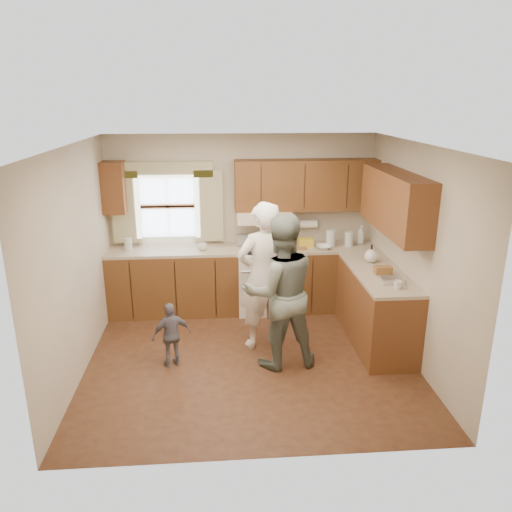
{
  "coord_description": "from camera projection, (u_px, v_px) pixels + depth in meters",
  "views": [
    {
      "loc": [
        -0.35,
        -5.3,
        2.98
      ],
      "look_at": [
        0.1,
        0.4,
        1.15
      ],
      "focal_mm": 35.0,
      "sensor_mm": 36.0,
      "label": 1
    }
  ],
  "objects": [
    {
      "name": "child",
      "position": [
        172.0,
        335.0,
        5.69
      ],
      "size": [
        0.49,
        0.33,
        0.77
      ],
      "primitive_type": "imported",
      "rotation": [
        0.0,
        0.0,
        3.49
      ],
      "color": "slate",
      "rests_on": "ground"
    },
    {
      "name": "room",
      "position": [
        250.0,
        259.0,
        5.58
      ],
      "size": [
        3.8,
        3.8,
        3.8
      ],
      "color": "#442215",
      "rests_on": "ground"
    },
    {
      "name": "stove",
      "position": [
        264.0,
        279.0,
        7.2
      ],
      "size": [
        0.76,
        0.67,
        1.07
      ],
      "color": "silver",
      "rests_on": "ground"
    },
    {
      "name": "woman_right",
      "position": [
        280.0,
        292.0,
        5.58
      ],
      "size": [
        0.96,
        0.8,
        1.79
      ],
      "primitive_type": "imported",
      "rotation": [
        0.0,
        0.0,
        3.29
      ],
      "color": "#20382C",
      "rests_on": "ground"
    },
    {
      "name": "kitchen_fixtures",
      "position": [
        290.0,
        262.0,
        6.77
      ],
      "size": [
        3.8,
        2.25,
        2.15
      ],
      "color": "#43230E",
      "rests_on": "ground"
    },
    {
      "name": "woman_left",
      "position": [
        263.0,
        276.0,
        6.01
      ],
      "size": [
        0.78,
        0.64,
        1.83
      ],
      "primitive_type": "imported",
      "rotation": [
        0.0,
        0.0,
        3.49
      ],
      "color": "white",
      "rests_on": "ground"
    }
  ]
}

